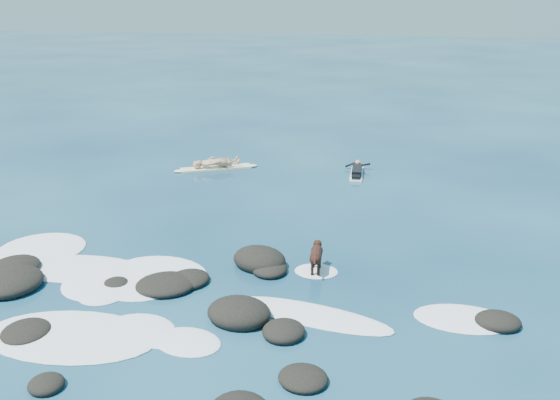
# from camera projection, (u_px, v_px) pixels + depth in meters

# --- Properties ---
(ground) EXTENTS (160.00, 160.00, 0.00)m
(ground) POSITION_uv_depth(u_px,v_px,m) (193.00, 286.00, 14.88)
(ground) COLOR #0A2642
(ground) RESTS_ON ground
(reef_rocks) EXTENTS (13.02, 7.49, 0.63)m
(reef_rocks) POSITION_uv_depth(u_px,v_px,m) (172.00, 300.00, 13.97)
(reef_rocks) COLOR black
(reef_rocks) RESTS_ON ground
(breaking_foam) EXTENTS (14.06, 7.84, 0.12)m
(breaking_foam) POSITION_uv_depth(u_px,v_px,m) (105.00, 298.00, 14.28)
(breaking_foam) COLOR white
(breaking_foam) RESTS_ON ground
(standing_surfer_rig) EXTENTS (3.08, 1.71, 1.87)m
(standing_surfer_rig) POSITION_uv_depth(u_px,v_px,m) (215.00, 151.00, 24.04)
(standing_surfer_rig) COLOR #F3E6C2
(standing_surfer_rig) RESTS_ON ground
(paddling_surfer_rig) EXTENTS (0.99, 2.21, 0.38)m
(paddling_surfer_rig) POSITION_uv_depth(u_px,v_px,m) (357.00, 171.00, 23.59)
(paddling_surfer_rig) COLOR white
(paddling_surfer_rig) RESTS_ON ground
(dog) EXTENTS (0.34, 1.18, 0.74)m
(dog) POSITION_uv_depth(u_px,v_px,m) (316.00, 254.00, 15.41)
(dog) COLOR black
(dog) RESTS_ON ground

